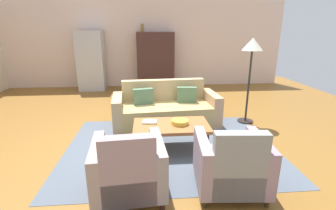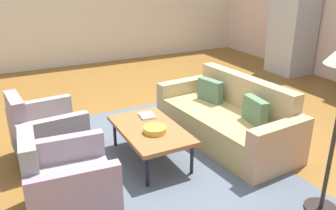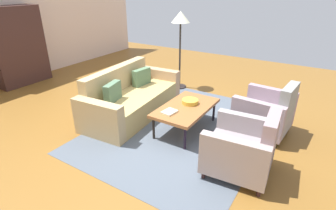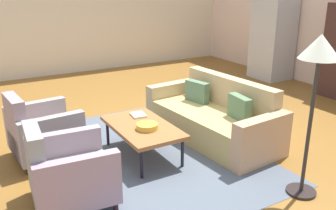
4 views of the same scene
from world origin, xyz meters
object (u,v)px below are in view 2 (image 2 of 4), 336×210
Objects in this scene: couch at (229,120)px; armchair_right at (64,183)px; book_stack at (147,115)px; fruit_bowl at (155,130)px; refrigerator at (292,31)px; coffee_table at (150,131)px; armchair_left at (43,134)px.

armchair_right is (0.60, -2.35, 0.06)m from couch.
book_stack is (-0.93, 1.27, 0.09)m from armchair_right.
refrigerator is at bearing 117.19° from fruit_bowl.
armchair_right is at bearing -62.98° from coffee_table.
book_stack is (-0.33, -1.08, 0.15)m from couch.
coffee_table is 4.91m from refrigerator.
coffee_table is at bearing 121.59° from armchair_right.
armchair_left reaches higher than book_stack.
refrigerator is at bearing 100.71° from armchair_left.
coffee_table is (0.01, -1.19, 0.10)m from couch.
fruit_bowl is at bearing 115.92° from armchair_right.
refrigerator is at bearing 120.58° from armchair_right.
armchair_left is 1.30m from book_stack.
armchair_left is at bearing 71.50° from couch.
armchair_right reaches higher than coffee_table.
armchair_left is 3.22× the size of fruit_bowl.
couch is 1.17× the size of refrigerator.
armchair_left is 0.48× the size of refrigerator.
fruit_bowl is 0.15× the size of refrigerator.
fruit_bowl is (0.14, 0.00, 0.07)m from coffee_table.
refrigerator is (-2.26, 4.40, 0.47)m from fruit_bowl.
refrigerator reaches higher than armchair_right.
armchair_right reaches higher than couch.
book_stack is at bearing 68.42° from couch.
fruit_bowl is 4.97m from refrigerator.
coffee_table is 1.31m from armchair_left.
couch is at bearing 72.89° from book_stack.
couch is 7.91× the size of fruit_bowl.
couch is 2.46× the size of armchair_left.
armchair_right is (0.59, -1.17, -0.04)m from coffee_table.
couch is 1.21m from fruit_bowl.
book_stack is 4.67m from refrigerator.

